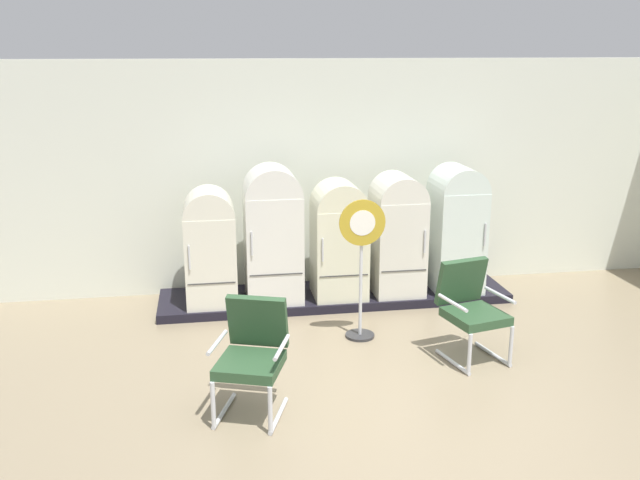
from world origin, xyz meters
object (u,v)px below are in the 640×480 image
Objects in this scene: refrigerator_2 at (339,236)px; armchair_left at (253,351)px; refrigerator_3 at (397,231)px; refrigerator_0 at (210,244)px; refrigerator_1 at (273,230)px; refrigerator_4 at (456,224)px; sign_stand at (361,268)px; armchair_right at (470,305)px.

refrigerator_2 is 2.78m from armchair_left.
refrigerator_3 is (0.73, 0.02, 0.03)m from refrigerator_2.
refrigerator_0 is 1.38× the size of armchair_left.
refrigerator_1 is 1.14× the size of refrigerator_2.
refrigerator_1 is 1.04× the size of refrigerator_4.
refrigerator_4 is (0.76, -0.00, 0.05)m from refrigerator_3.
refrigerator_3 is at bearing 179.77° from refrigerator_4.
refrigerator_0 is at bearing 179.68° from refrigerator_2.
refrigerator_1 is 1.06× the size of sign_stand.
refrigerator_0 is at bearing 146.00° from armchair_right.
refrigerator_4 is (1.49, 0.02, 0.08)m from refrigerator_2.
refrigerator_3 is 1.81m from armchair_right.
armchair_left is (-0.43, -2.49, -0.41)m from refrigerator_1.
refrigerator_1 is 1.63× the size of armchair_right.
armchair_left is at bearing -116.44° from refrigerator_2.
refrigerator_0 is at bearing -179.61° from refrigerator_3.
refrigerator_2 reaches higher than refrigerator_0.
refrigerator_4 reaches higher than armchair_left.
refrigerator_0 is 2.29m from refrigerator_3.
sign_stand is (-1.46, -1.09, -0.14)m from refrigerator_4.
refrigerator_3 reaches higher than sign_stand.
refrigerator_2 reaches higher than armchair_right.
refrigerator_0 is 3.12m from armchair_right.
armchair_left is at bearing -82.60° from refrigerator_0.
refrigerator_3 is at bearing 51.81° from armchair_left.
refrigerator_0 reaches higher than armchair_right.
armchair_right is (-0.47, -1.75, -0.38)m from refrigerator_4.
refrigerator_2 is (1.55, -0.01, 0.02)m from refrigerator_0.
refrigerator_0 is 3.05m from refrigerator_4.
sign_stand is at bearing -143.07° from refrigerator_4.
sign_stand reaches higher than armchair_right.
refrigerator_1 is 1.54m from refrigerator_3.
refrigerator_1 reaches higher than sign_stand.
sign_stand is (-0.70, -1.10, -0.10)m from refrigerator_3.
refrigerator_1 reaches higher than refrigerator_3.
armchair_right is (0.29, -1.75, -0.33)m from refrigerator_3.
refrigerator_2 is 2.03m from armchair_right.
refrigerator_0 is 1.38× the size of armchair_right.
refrigerator_3 is at bearing 0.35° from refrigerator_1.
sign_stand is (0.84, -1.09, -0.17)m from refrigerator_1.
refrigerator_3 is 3.19m from armchair_left.
refrigerator_1 is 0.81m from refrigerator_2.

